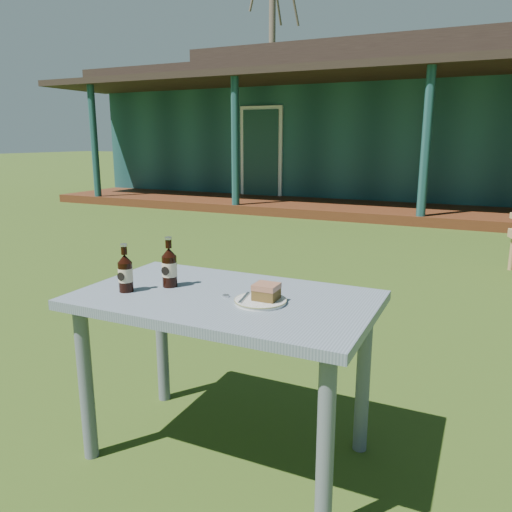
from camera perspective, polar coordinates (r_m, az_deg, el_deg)
The scene contains 10 objects.
ground at distance 3.68m, azimuth 8.67°, elevation -8.25°, with size 80.00×80.00×0.00m, color #334916.
pavilion at distance 12.72m, azimuth 21.40°, elevation 13.59°, with size 15.80×8.30×3.45m.
tree_left at distance 22.97m, azimuth 1.86°, elevation 23.06°, with size 0.28×0.28×10.50m, color brown.
cafe_table at distance 2.06m, azimuth -3.55°, elevation -7.19°, with size 1.20×0.70×0.72m.
plate at distance 1.93m, azimuth 0.51°, elevation -5.15°, with size 0.20×0.20×0.01m.
cake_slice at distance 1.93m, azimuth 1.19°, elevation -4.07°, with size 0.09×0.09×0.06m.
fork at distance 1.95m, azimuth -1.36°, elevation -4.76°, with size 0.01×0.14×0.00m, color silver.
cola_bottle_near at distance 2.16m, azimuth -9.87°, elevation -1.24°, with size 0.06×0.07×0.22m.
cola_bottle_far at distance 2.13m, azimuth -14.70°, elevation -1.85°, with size 0.06×0.06×0.20m.
bottle_cap at distance 2.01m, azimuth -3.46°, elevation -4.57°, with size 0.03×0.03×0.01m, color silver.
Camera 1 is at (0.93, -3.30, 1.34)m, focal length 35.00 mm.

